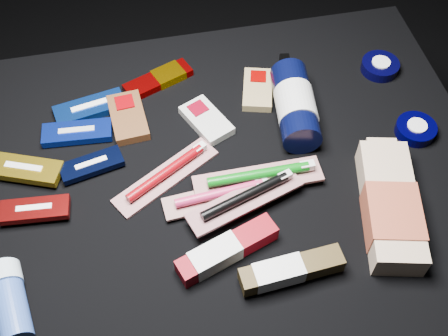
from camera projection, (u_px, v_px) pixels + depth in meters
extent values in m
plane|color=black|center=(219.00, 277.00, 1.31)|extent=(3.00, 3.00, 0.00)
cube|color=black|center=(218.00, 236.00, 1.15)|extent=(0.98, 0.78, 0.40)
cube|color=navy|center=(90.00, 108.00, 1.08)|extent=(0.14, 0.08, 0.02)
cube|color=white|center=(90.00, 108.00, 1.08)|extent=(0.07, 0.03, 0.02)
cube|color=#0E2AAD|center=(77.00, 133.00, 1.04)|extent=(0.13, 0.06, 0.01)
cube|color=#B8B8B4|center=(77.00, 132.00, 1.04)|extent=(0.07, 0.02, 0.02)
cube|color=black|center=(92.00, 165.00, 1.00)|extent=(0.12, 0.06, 0.01)
cube|color=white|center=(92.00, 165.00, 0.99)|extent=(0.06, 0.02, 0.01)
cube|color=#B08D18|center=(25.00, 169.00, 0.99)|extent=(0.14, 0.09, 0.02)
cube|color=silver|center=(25.00, 169.00, 0.98)|extent=(0.07, 0.04, 0.02)
cube|color=maroon|center=(35.00, 210.00, 0.93)|extent=(0.12, 0.05, 0.01)
cube|color=white|center=(35.00, 209.00, 0.93)|extent=(0.06, 0.02, 0.01)
cube|color=brown|center=(128.00, 117.00, 1.06)|extent=(0.07, 0.12, 0.02)
cube|color=#750005|center=(125.00, 105.00, 1.08)|extent=(0.04, 0.04, 0.02)
cube|color=silver|center=(206.00, 120.00, 1.06)|extent=(0.10, 0.12, 0.02)
cube|color=#680212|center=(198.00, 111.00, 1.07)|extent=(0.04, 0.04, 0.02)
cube|color=#A08856|center=(258.00, 90.00, 1.11)|extent=(0.08, 0.12, 0.02)
cube|color=#650000|center=(258.00, 79.00, 1.12)|extent=(0.04, 0.04, 0.02)
cube|color=#7E0304|center=(158.00, 80.00, 1.12)|extent=(0.15, 0.09, 0.02)
cube|color=#B78002|center=(168.00, 75.00, 1.13)|extent=(0.07, 0.06, 0.02)
cylinder|color=black|center=(295.00, 105.00, 1.05)|extent=(0.09, 0.19, 0.07)
cylinder|color=silver|center=(296.00, 107.00, 1.04)|extent=(0.08, 0.09, 0.07)
cylinder|color=black|center=(287.00, 67.00, 1.10)|extent=(0.03, 0.03, 0.03)
cube|color=black|center=(285.00, 62.00, 1.12)|extent=(0.02, 0.03, 0.02)
cylinder|color=black|center=(380.00, 66.00, 1.14)|extent=(0.08, 0.08, 0.02)
cylinder|color=white|center=(380.00, 66.00, 1.14)|extent=(0.04, 0.04, 0.02)
cylinder|color=black|center=(416.00, 129.00, 1.04)|extent=(0.07, 0.07, 0.02)
cylinder|color=white|center=(416.00, 129.00, 1.04)|extent=(0.04, 0.04, 0.02)
cube|color=#D0AF8E|center=(390.00, 205.00, 0.93)|extent=(0.13, 0.25, 0.05)
cube|color=#A74A31|center=(392.00, 218.00, 0.92)|extent=(0.11, 0.13, 0.05)
cube|color=#D0AF8E|center=(380.00, 149.00, 1.00)|extent=(0.06, 0.04, 0.03)
cylinder|color=#30509F|center=(12.00, 312.00, 0.82)|extent=(0.07, 0.10, 0.05)
cylinder|color=silver|center=(4.00, 276.00, 0.85)|extent=(0.06, 0.04, 0.05)
cube|color=beige|center=(166.00, 177.00, 0.99)|extent=(0.20, 0.15, 0.01)
cylinder|color=maroon|center=(165.00, 173.00, 0.98)|extent=(0.15, 0.10, 0.02)
cube|color=white|center=(200.00, 148.00, 1.01)|extent=(0.03, 0.02, 0.01)
cube|color=#B6AFAA|center=(219.00, 197.00, 0.96)|extent=(0.20, 0.06, 0.01)
cylinder|color=#BB2454|center=(219.00, 193.00, 0.95)|extent=(0.15, 0.03, 0.02)
cube|color=silver|center=(261.00, 183.00, 0.96)|extent=(0.02, 0.01, 0.01)
cube|color=#B0A7A3|center=(258.00, 179.00, 0.97)|extent=(0.22, 0.05, 0.01)
cylinder|color=#05650E|center=(258.00, 174.00, 0.96)|extent=(0.18, 0.02, 0.02)
cube|color=silver|center=(307.00, 166.00, 0.97)|extent=(0.03, 0.01, 0.01)
cube|color=#A9A09D|center=(245.00, 200.00, 0.94)|extent=(0.21, 0.11, 0.01)
cylinder|color=black|center=(245.00, 196.00, 0.93)|extent=(0.16, 0.07, 0.02)
cube|color=#BABAB5|center=(285.00, 176.00, 0.95)|extent=(0.03, 0.02, 0.01)
cube|color=maroon|center=(227.00, 250.00, 0.89)|extent=(0.17, 0.09, 0.03)
cube|color=silver|center=(215.00, 256.00, 0.88)|extent=(0.09, 0.06, 0.03)
cube|color=#3D2F13|center=(291.00, 270.00, 0.87)|extent=(0.17, 0.05, 0.03)
cube|color=silver|center=(278.00, 273.00, 0.86)|extent=(0.08, 0.04, 0.03)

